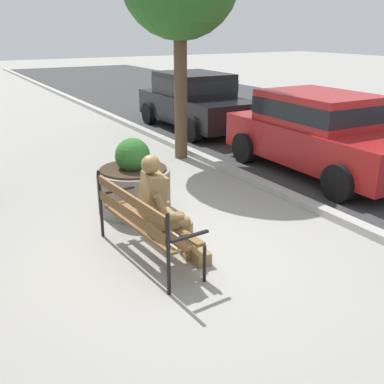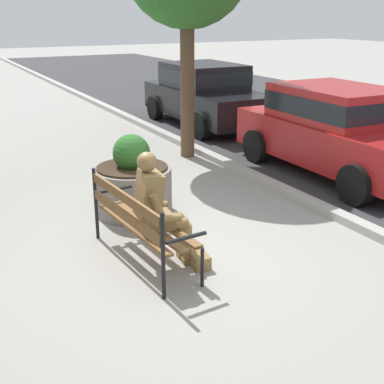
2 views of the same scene
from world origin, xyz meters
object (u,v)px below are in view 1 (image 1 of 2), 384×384
at_px(bronze_statue_seated, 165,211).
at_px(concrete_planter, 134,185).
at_px(parked_car_black, 195,99).
at_px(parked_car_red, 320,131).
at_px(park_bench, 142,218).

bearing_deg(bronze_statue_seated, concrete_planter, 169.17).
height_order(bronze_statue_seated, parked_car_black, parked_car_black).
bearing_deg(bronze_statue_seated, parked_car_red, 112.58).
distance_m(park_bench, concrete_planter, 1.61).
xyz_separation_m(parked_car_black, parked_car_red, (4.79, 0.00, 0.00)).
xyz_separation_m(bronze_statue_seated, concrete_planter, (-1.72, 0.33, -0.24)).
xyz_separation_m(bronze_statue_seated, parked_car_red, (-1.78, 4.28, 0.17)).
xyz_separation_m(park_bench, concrete_planter, (-1.51, 0.54, -0.11)).
height_order(park_bench, concrete_planter, concrete_planter).
bearing_deg(parked_car_black, parked_car_red, 0.00).
height_order(park_bench, bronze_statue_seated, bronze_statue_seated).
height_order(concrete_planter, parked_car_red, parked_car_red).
bearing_deg(park_bench, parked_car_red, 109.28).
relative_size(bronze_statue_seated, parked_car_red, 0.33).
bearing_deg(parked_car_red, concrete_planter, -89.12).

